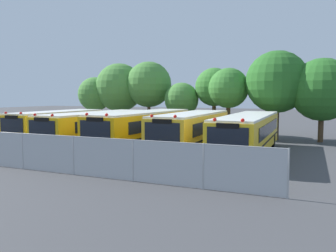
% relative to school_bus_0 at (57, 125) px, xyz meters
% --- Properties ---
extents(ground_plane, '(160.00, 160.00, 0.00)m').
position_rel_school_bus_0_xyz_m(ground_plane, '(7.38, 0.02, -1.35)').
color(ground_plane, '#424244').
extents(school_bus_0, '(2.67, 9.28, 2.57)m').
position_rel_school_bus_0_xyz_m(school_bus_0, '(0.00, 0.00, 0.00)').
color(school_bus_0, yellow).
rests_on(school_bus_0, ground_plane).
extents(school_bus_1, '(2.90, 10.92, 2.56)m').
position_rel_school_bus_0_xyz_m(school_bus_1, '(3.66, -0.02, -0.00)').
color(school_bus_1, yellow).
rests_on(school_bus_1, ground_plane).
extents(school_bus_2, '(2.76, 11.25, 2.67)m').
position_rel_school_bus_0_xyz_m(school_bus_2, '(7.46, 0.16, 0.05)').
color(school_bus_2, '#EAA80C').
rests_on(school_bus_2, ground_plane).
extents(school_bus_3, '(2.73, 10.25, 2.65)m').
position_rel_school_bus_0_xyz_m(school_bus_3, '(11.15, 0.03, 0.04)').
color(school_bus_3, yellow).
rests_on(school_bus_3, ground_plane).
extents(school_bus_4, '(2.67, 11.68, 2.60)m').
position_rel_school_bus_0_xyz_m(school_bus_4, '(14.82, -0.03, 0.02)').
color(school_bus_4, yellow).
rests_on(school_bus_4, ground_plane).
extents(tree_0, '(3.59, 3.59, 5.60)m').
position_rel_school_bus_0_xyz_m(tree_0, '(-3.32, 9.63, 2.44)').
color(tree_0, '#4C3823').
rests_on(tree_0, ground_plane).
extents(tree_1, '(5.03, 5.03, 7.01)m').
position_rel_school_bus_0_xyz_m(tree_1, '(-0.66, 10.28, 3.09)').
color(tree_1, '#4C3823').
rests_on(tree_1, ground_plane).
extents(tree_2, '(4.62, 4.62, 7.09)m').
position_rel_school_bus_0_xyz_m(tree_2, '(2.69, 10.58, 3.51)').
color(tree_2, '#4C3823').
rests_on(tree_2, ground_plane).
extents(tree_3, '(3.25, 3.25, 4.89)m').
position_rel_school_bus_0_xyz_m(tree_3, '(6.69, 9.67, 1.93)').
color(tree_3, '#4C3823').
rests_on(tree_3, ground_plane).
extents(tree_4, '(3.57, 3.57, 6.23)m').
position_rel_school_bus_0_xyz_m(tree_4, '(9.67, 10.29, 3.10)').
color(tree_4, '#4C3823').
rests_on(tree_4, ground_plane).
extents(tree_5, '(3.47, 3.47, 6.03)m').
position_rel_school_bus_0_xyz_m(tree_5, '(11.56, 8.42, 2.91)').
color(tree_5, '#4C3823').
rests_on(tree_5, ground_plane).
extents(tree_6, '(5.06, 5.06, 7.29)m').
position_rel_school_bus_0_xyz_m(tree_6, '(15.57, 8.45, 3.43)').
color(tree_6, '#4C3823').
rests_on(tree_6, ground_plane).
extents(tree_7, '(4.89, 4.89, 6.55)m').
position_rel_school_bus_0_xyz_m(tree_7, '(18.71, 8.36, 2.77)').
color(tree_7, '#4C3823').
rests_on(tree_7, ground_plane).
extents(chainlink_fence, '(21.85, 0.07, 1.81)m').
position_rel_school_bus_0_xyz_m(chainlink_fence, '(6.98, -8.67, -0.42)').
color(chainlink_fence, '#9EA0A3').
rests_on(chainlink_fence, ground_plane).
extents(traffic_cone, '(0.35, 0.35, 0.46)m').
position_rel_school_bus_0_xyz_m(traffic_cone, '(11.49, -7.82, -1.12)').
color(traffic_cone, '#EA5914').
rests_on(traffic_cone, ground_plane).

